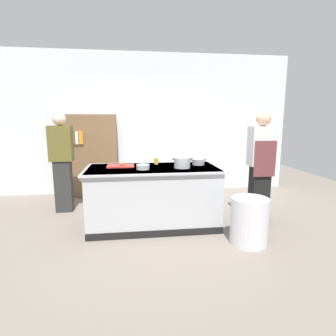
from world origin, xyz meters
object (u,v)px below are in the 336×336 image
(sauce_pan, at_px, (198,162))
(juice_cup, at_px, (156,161))
(onion, at_px, (122,163))
(trash_bin, at_px, (249,221))
(bookshelf, at_px, (90,156))
(mixing_bowl, at_px, (143,167))
(stock_pot, at_px, (182,163))
(person_chef, at_px, (261,165))
(person_guest, at_px, (62,160))

(sauce_pan, xyz_separation_m, juice_cup, (-0.65, 0.14, 0.00))
(onion, distance_m, trash_bin, 1.97)
(bookshelf, bearing_deg, mixing_bowl, -62.36)
(stock_pot, relative_size, person_chef, 0.18)
(person_chef, distance_m, person_guest, 3.29)
(sauce_pan, xyz_separation_m, trash_bin, (0.46, -0.92, -0.64))
(juice_cup, distance_m, bookshelf, 1.96)
(stock_pot, height_order, person_chef, person_chef)
(stock_pot, distance_m, person_chef, 1.24)
(person_chef, bearing_deg, trash_bin, 151.43)
(onion, distance_m, juice_cup, 0.55)
(trash_bin, bearing_deg, juice_cup, 136.33)
(mixing_bowl, height_order, juice_cup, juice_cup)
(juice_cup, bearing_deg, sauce_pan, -12.03)
(stock_pot, xyz_separation_m, juice_cup, (-0.35, 0.37, -0.03))
(juice_cup, distance_m, person_chef, 1.62)
(trash_bin, relative_size, person_guest, 0.36)
(onion, height_order, mixing_bowl, onion)
(juice_cup, bearing_deg, person_chef, -11.77)
(bookshelf, bearing_deg, sauce_pan, -41.25)
(stock_pot, distance_m, person_guest, 2.15)
(sauce_pan, bearing_deg, stock_pot, -142.56)
(juice_cup, xyz_separation_m, bookshelf, (-1.24, 1.52, -0.10))
(onion, relative_size, juice_cup, 0.77)
(mixing_bowl, bearing_deg, person_guest, 143.53)
(mixing_bowl, bearing_deg, trash_bin, -25.63)
(mixing_bowl, bearing_deg, onion, 139.58)
(juice_cup, bearing_deg, trash_bin, -43.67)
(sauce_pan, xyz_separation_m, bookshelf, (-1.89, 1.66, -0.09))
(mixing_bowl, relative_size, bookshelf, 0.11)
(mixing_bowl, xyz_separation_m, person_guest, (-1.35, 1.00, -0.02))
(trash_bin, xyz_separation_m, bookshelf, (-2.35, 2.58, 0.55))
(stock_pot, distance_m, sauce_pan, 0.38)
(mixing_bowl, distance_m, juice_cup, 0.48)
(stock_pot, distance_m, juice_cup, 0.51)
(mixing_bowl, xyz_separation_m, bookshelf, (-1.02, 1.94, -0.08))
(stock_pot, height_order, person_guest, person_guest)
(mixing_bowl, height_order, person_guest, person_guest)
(sauce_pan, bearing_deg, person_chef, -11.60)
(sauce_pan, height_order, person_chef, person_chef)
(onion, bearing_deg, sauce_pan, 1.30)
(stock_pot, relative_size, trash_bin, 0.49)
(person_guest, height_order, bookshelf, person_guest)
(trash_bin, bearing_deg, sauce_pan, 116.58)
(sauce_pan, bearing_deg, onion, -178.70)
(stock_pot, bearing_deg, bookshelf, 130.12)
(juice_cup, relative_size, person_guest, 0.06)
(stock_pot, distance_m, bookshelf, 2.47)
(onion, xyz_separation_m, mixing_bowl, (0.30, -0.25, -0.02))
(sauce_pan, distance_m, person_guest, 2.34)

